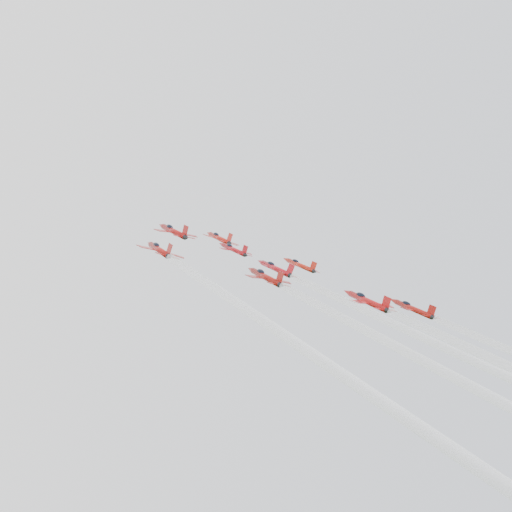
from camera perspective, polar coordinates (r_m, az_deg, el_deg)
jet_lead at (r=173.59m, az=-2.98°, el=1.45°), size 10.02×12.83×8.15m
jet_row2_left at (r=158.11m, az=-6.63°, el=2.01°), size 10.55×13.51×8.58m
jet_row2_center at (r=157.17m, az=-1.83°, el=0.55°), size 8.43×10.78×6.85m
jet_row2_right at (r=167.78m, az=3.52°, el=-0.71°), size 9.00×11.51×7.32m
jet_center at (r=110.88m, az=13.76°, el=-6.83°), size 9.31×87.76×52.24m
jet_rear_farleft at (r=84.77m, az=3.03°, el=-6.02°), size 8.70×82.01×48.82m
jet_rear_left at (r=92.91m, az=15.04°, el=-8.87°), size 9.29×87.52×52.09m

